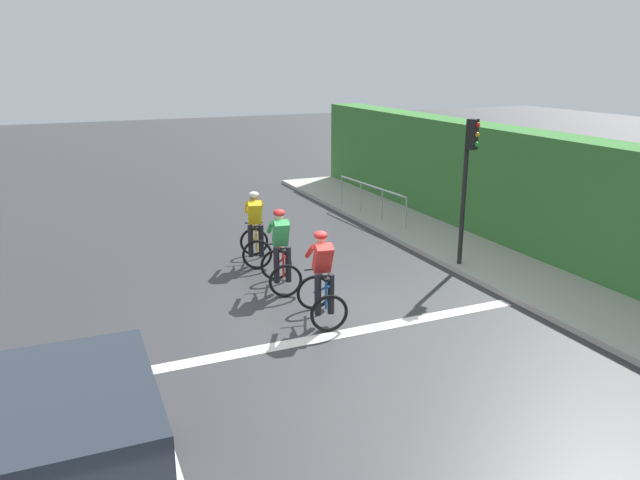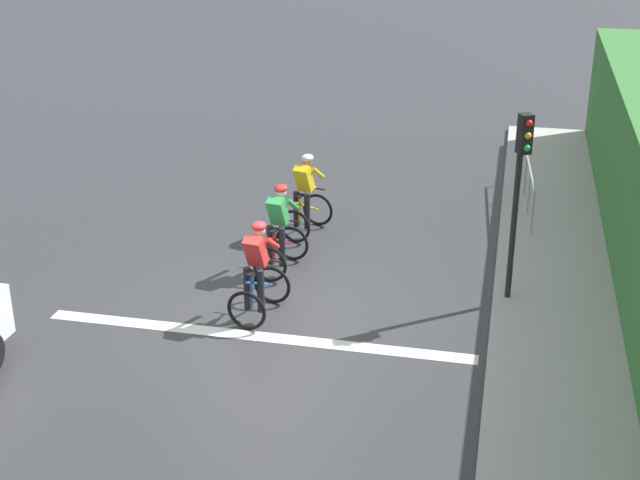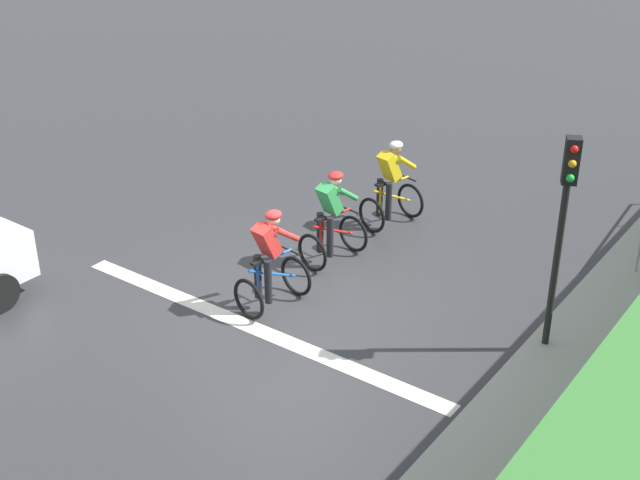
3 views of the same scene
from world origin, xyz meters
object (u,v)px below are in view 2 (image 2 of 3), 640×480
at_px(cyclist_lead, 305,197).
at_px(cyclist_second, 280,231).
at_px(pedestrian_railing_kerbside, 528,174).
at_px(traffic_light_near_crossing, 519,181).
at_px(cyclist_mid, 258,273).

distance_m(cyclist_lead, cyclist_second, 1.84).
bearing_deg(cyclist_lead, pedestrian_railing_kerbside, 29.43).
distance_m(cyclist_second, traffic_light_near_crossing, 4.41).
bearing_deg(traffic_light_near_crossing, pedestrian_railing_kerbside, 87.21).
xyz_separation_m(cyclist_lead, traffic_light_near_crossing, (4.09, -2.30, 1.43)).
bearing_deg(traffic_light_near_crossing, cyclist_lead, 150.65).
height_order(cyclist_lead, traffic_light_near_crossing, traffic_light_near_crossing).
relative_size(cyclist_lead, pedestrian_railing_kerbside, 0.47).
xyz_separation_m(traffic_light_near_crossing, pedestrian_railing_kerbside, (0.23, 4.74, -1.43)).
relative_size(cyclist_mid, traffic_light_near_crossing, 0.50).
height_order(traffic_light_near_crossing, pedestrian_railing_kerbside, traffic_light_near_crossing).
bearing_deg(pedestrian_railing_kerbside, cyclist_second, -135.65).
height_order(cyclist_lead, cyclist_second, same).
height_order(cyclist_second, traffic_light_near_crossing, traffic_light_near_crossing).
xyz_separation_m(cyclist_second, pedestrian_railing_kerbside, (4.37, 4.27, -0.01)).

